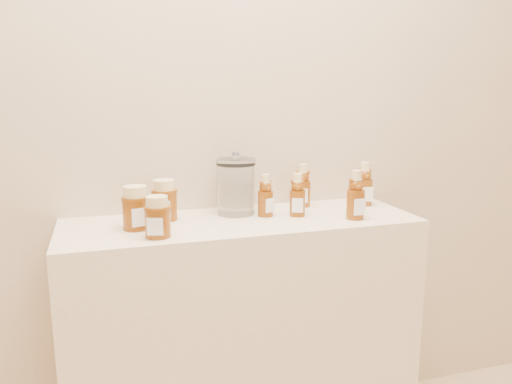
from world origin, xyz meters
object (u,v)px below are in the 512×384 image
object	(u,v)px
bear_bottle_back_left	(265,193)
glass_canister	(236,184)
display_table	(243,342)
bear_bottle_front_left	(298,192)
honey_jar_left	(136,208)

from	to	relation	value
bear_bottle_back_left	glass_canister	bearing A→B (deg)	126.64
display_table	bear_bottle_front_left	world-z (taller)	bear_bottle_front_left
display_table	glass_canister	size ratio (longest dim) A/B	5.58
display_table	bear_bottle_front_left	distance (m)	0.57
honey_jar_left	glass_canister	distance (m)	0.37
bear_bottle_front_left	glass_canister	xyz separation A→B (m)	(-0.20, 0.09, 0.02)
display_table	bear_bottle_front_left	bearing A→B (deg)	-0.52
display_table	honey_jar_left	size ratio (longest dim) A/B	8.69
bear_bottle_front_left	glass_canister	world-z (taller)	glass_canister
bear_bottle_back_left	bear_bottle_front_left	bearing A→B (deg)	-34.51
display_table	bear_bottle_front_left	size ratio (longest dim) A/B	7.06
bear_bottle_back_left	glass_canister	distance (m)	0.11
bear_bottle_back_left	bear_bottle_front_left	xyz separation A→B (m)	(0.11, -0.03, 0.00)
display_table	glass_canister	xyz separation A→B (m)	(0.00, 0.09, 0.56)
display_table	honey_jar_left	bearing A→B (deg)	-178.75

